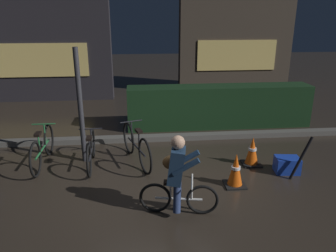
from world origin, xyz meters
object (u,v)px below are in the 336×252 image
at_px(closed_umbrella, 301,158).
at_px(parked_bike_center_left, 91,151).
at_px(traffic_cone_near, 236,170).
at_px(parked_bike_center_right, 136,146).
at_px(cyclist, 177,175).
at_px(parked_bike_left_mid, 43,148).
at_px(street_post, 80,107).
at_px(traffic_cone_far, 252,151).
at_px(blue_crate, 287,165).

bearing_deg(closed_umbrella, parked_bike_center_left, 159.08).
bearing_deg(traffic_cone_near, parked_bike_center_right, 146.93).
relative_size(traffic_cone_near, cyclist, 0.48).
xyz_separation_m(cyclist, closed_umbrella, (2.35, 0.85, -0.23)).
bearing_deg(parked_bike_center_left, parked_bike_left_mid, 78.05).
xyz_separation_m(parked_bike_left_mid, parked_bike_center_left, (0.96, -0.16, -0.03)).
xyz_separation_m(street_post, closed_umbrella, (4.00, -1.15, -0.74)).
distance_m(parked_bike_center_right, traffic_cone_near, 2.03).
height_order(street_post, cyclist, street_post).
bearing_deg(parked_bike_center_left, street_post, 31.27).
bearing_deg(traffic_cone_far, closed_umbrella, -44.03).
bearing_deg(street_post, parked_bike_center_right, -10.30).
height_order(street_post, traffic_cone_far, street_post).
bearing_deg(parked_bike_center_right, traffic_cone_near, -140.92).
xyz_separation_m(parked_bike_center_right, cyclist, (0.59, -1.81, 0.27)).
distance_m(traffic_cone_far, cyclist, 2.28).
bearing_deg(cyclist, parked_bike_center_left, 140.29).
height_order(traffic_cone_far, cyclist, cyclist).
bearing_deg(parked_bike_center_left, blue_crate, -102.22).
distance_m(parked_bike_center_left, traffic_cone_near, 2.79).
height_order(parked_bike_center_right, closed_umbrella, same).
xyz_separation_m(parked_bike_left_mid, parked_bike_center_right, (1.84, -0.10, 0.01)).
xyz_separation_m(parked_bike_center_left, traffic_cone_near, (2.59, -1.04, -0.03)).
distance_m(parked_bike_left_mid, traffic_cone_far, 4.14).
height_order(parked_bike_left_mid, parked_bike_center_right, parked_bike_center_right).
bearing_deg(parked_bike_left_mid, street_post, -83.10).
relative_size(street_post, closed_umbrella, 2.68).
xyz_separation_m(parked_bike_center_right, blue_crate, (2.83, -0.71, -0.21)).
relative_size(street_post, parked_bike_center_right, 1.37).
relative_size(parked_bike_left_mid, traffic_cone_far, 2.89).
distance_m(street_post, blue_crate, 4.11).
xyz_separation_m(street_post, parked_bike_left_mid, (-0.78, -0.10, -0.79)).
relative_size(parked_bike_center_right, closed_umbrella, 1.96).
xyz_separation_m(parked_bike_center_left, blue_crate, (3.71, -0.64, -0.17)).
relative_size(blue_crate, cyclist, 0.35).
height_order(parked_bike_center_left, parked_bike_center_right, parked_bike_center_right).
relative_size(street_post, cyclist, 1.83).
bearing_deg(traffic_cone_far, blue_crate, -35.67).
height_order(parked_bike_center_left, traffic_cone_near, parked_bike_center_left).
bearing_deg(blue_crate, parked_bike_center_right, 165.95).
xyz_separation_m(parked_bike_center_left, closed_umbrella, (3.83, -0.89, 0.08)).
height_order(parked_bike_center_left, traffic_cone_far, parked_bike_center_left).
distance_m(street_post, parked_bike_left_mid, 1.12).
xyz_separation_m(parked_bike_center_right, traffic_cone_near, (1.70, -1.11, -0.07)).
bearing_deg(parked_bike_center_left, parked_bike_center_right, -88.16).
distance_m(parked_bike_left_mid, closed_umbrella, 4.90).
distance_m(cyclist, closed_umbrella, 2.51).
bearing_deg(traffic_cone_near, parked_bike_center_left, 158.05).
distance_m(parked_bike_center_left, parked_bike_center_right, 0.89).
distance_m(parked_bike_left_mid, cyclist, 3.10).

